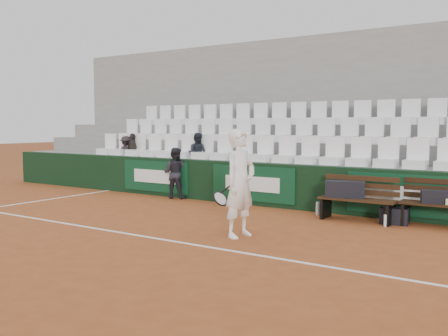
# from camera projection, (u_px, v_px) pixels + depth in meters

# --- Properties ---
(ground) EXTENTS (80.00, 80.00, 0.00)m
(ground) POSITION_uv_depth(u_px,v_px,m) (149.00, 237.00, 8.42)
(ground) COLOR #964922
(ground) RESTS_ON ground
(court_baseline) EXTENTS (18.00, 0.06, 0.01)m
(court_baseline) POSITION_uv_depth(u_px,v_px,m) (149.00, 237.00, 8.42)
(court_baseline) COLOR white
(court_baseline) RESTS_ON ground
(back_barrier) EXTENTS (18.00, 0.34, 1.00)m
(back_barrier) POSITION_uv_depth(u_px,v_px,m) (266.00, 185.00, 11.66)
(back_barrier) COLOR black
(back_barrier) RESTS_ON ground
(grandstand_tier_front) EXTENTS (18.00, 0.95, 1.00)m
(grandstand_tier_front) POSITION_uv_depth(u_px,v_px,m) (276.00, 182.00, 12.22)
(grandstand_tier_front) COLOR gray
(grandstand_tier_front) RESTS_ON ground
(grandstand_tier_mid) EXTENTS (18.00, 0.95, 1.45)m
(grandstand_tier_mid) POSITION_uv_depth(u_px,v_px,m) (293.00, 170.00, 12.99)
(grandstand_tier_mid) COLOR gray
(grandstand_tier_mid) RESTS_ON ground
(grandstand_tier_back) EXTENTS (18.00, 0.95, 1.90)m
(grandstand_tier_back) POSITION_uv_depth(u_px,v_px,m) (308.00, 159.00, 13.76)
(grandstand_tier_back) COLOR gray
(grandstand_tier_back) RESTS_ON ground
(grandstand_rear_wall) EXTENTS (18.00, 0.30, 4.40)m
(grandstand_rear_wall) POSITION_uv_depth(u_px,v_px,m) (317.00, 114.00, 14.17)
(grandstand_rear_wall) COLOR gray
(grandstand_rear_wall) RESTS_ON ground
(seat_row_front) EXTENTS (11.90, 0.44, 0.63)m
(seat_row_front) POSITION_uv_depth(u_px,v_px,m) (273.00, 149.00, 12.01)
(seat_row_front) COLOR white
(seat_row_front) RESTS_ON grandstand_tier_front
(seat_row_mid) EXTENTS (11.90, 0.44, 0.63)m
(seat_row_mid) POSITION_uv_depth(u_px,v_px,m) (290.00, 130.00, 12.76)
(seat_row_mid) COLOR white
(seat_row_mid) RESTS_ON grandstand_tier_mid
(seat_row_back) EXTENTS (11.90, 0.44, 0.63)m
(seat_row_back) POSITION_uv_depth(u_px,v_px,m) (306.00, 113.00, 13.51)
(seat_row_back) COLOR white
(seat_row_back) RESTS_ON grandstand_tier_back
(bench_left) EXTENTS (1.50, 0.56, 0.45)m
(bench_left) POSITION_uv_depth(u_px,v_px,m) (357.00, 210.00, 9.82)
(bench_left) COLOR #372010
(bench_left) RESTS_ON ground
(bench_right) EXTENTS (1.50, 0.56, 0.45)m
(bench_right) POSITION_uv_depth(u_px,v_px,m) (442.00, 216.00, 9.17)
(bench_right) COLOR black
(bench_right) RESTS_ON ground
(sports_bag_left) EXTENTS (0.83, 0.55, 0.33)m
(sports_bag_left) POSITION_uv_depth(u_px,v_px,m) (345.00, 189.00, 9.96)
(sports_bag_left) COLOR black
(sports_bag_left) RESTS_ON bench_left
(sports_bag_right) EXTENTS (0.57, 0.40, 0.24)m
(sports_bag_right) POSITION_uv_depth(u_px,v_px,m) (436.00, 197.00, 9.20)
(sports_bag_right) COLOR black
(sports_bag_right) RESTS_ON bench_right
(sports_bag_ground) EXTENTS (0.54, 0.37, 0.31)m
(sports_bag_ground) POSITION_uv_depth(u_px,v_px,m) (394.00, 216.00, 9.54)
(sports_bag_ground) COLOR black
(sports_bag_ground) RESTS_ON ground
(water_bottle_near) EXTENTS (0.08, 0.08, 0.28)m
(water_bottle_near) POSITION_uv_depth(u_px,v_px,m) (318.00, 208.00, 10.50)
(water_bottle_near) COLOR silver
(water_bottle_near) RESTS_ON ground
(water_bottle_far) EXTENTS (0.06, 0.06, 0.23)m
(water_bottle_far) POSITION_uv_depth(u_px,v_px,m) (385.00, 221.00, 9.29)
(water_bottle_far) COLOR silver
(water_bottle_far) RESTS_ON ground
(tennis_player) EXTENTS (0.76, 0.73, 1.83)m
(tennis_player) POSITION_uv_depth(u_px,v_px,m) (240.00, 183.00, 8.40)
(tennis_player) COLOR white
(tennis_player) RESTS_ON ground
(ball_kid) EXTENTS (0.76, 0.67, 1.31)m
(ball_kid) POSITION_uv_depth(u_px,v_px,m) (175.00, 173.00, 12.81)
(ball_kid) COLOR black
(ball_kid) RESTS_ON ground
(spectator_a) EXTENTS (0.70, 0.47, 1.01)m
(spectator_a) POSITION_uv_depth(u_px,v_px,m) (126.00, 138.00, 14.73)
(spectator_a) COLOR black
(spectator_a) RESTS_ON grandstand_tier_front
(spectator_b) EXTENTS (0.69, 0.50, 1.09)m
(spectator_b) POSITION_uv_depth(u_px,v_px,m) (133.00, 137.00, 14.58)
(spectator_b) COLOR #312B27
(spectator_b) RESTS_ON grandstand_tier_front
(spectator_c) EXTENTS (0.63, 0.54, 1.13)m
(spectator_c) POSITION_uv_depth(u_px,v_px,m) (197.00, 137.00, 13.29)
(spectator_c) COLOR black
(spectator_c) RESTS_ON grandstand_tier_front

